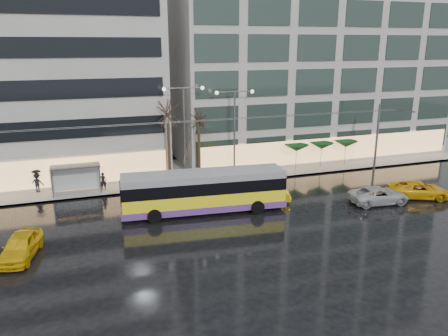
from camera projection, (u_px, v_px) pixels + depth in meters
name	position (u px, v px, depth m)	size (l,w,h in m)	color
ground	(195.00, 227.00, 31.92)	(140.00, 140.00, 0.00)	black
sidewalk	(178.00, 173.00, 45.27)	(80.00, 10.00, 0.15)	gray
kerb	(190.00, 187.00, 40.76)	(80.00, 0.10, 0.15)	slate
building_right	(306.00, 46.00, 51.62)	(32.00, 14.00, 25.00)	#A19E9A
trolleybus	(204.00, 193.00, 34.46)	(13.05, 5.54, 5.97)	yellow
catenary	(181.00, 147.00, 38.29)	(42.24, 5.12, 7.00)	#595B60
bus_shelter	(71.00, 173.00, 38.53)	(4.20, 1.60, 2.51)	#595B60
street_lamp_near	(184.00, 121.00, 40.73)	(3.96, 0.36, 9.03)	#595B60
street_lamp_far	(234.00, 121.00, 42.35)	(3.96, 0.36, 8.53)	#595B60
tree_a	(168.00, 110.00, 40.15)	(3.20, 3.20, 8.40)	black
tree_b	(199.00, 115.00, 41.45)	(3.20, 3.20, 7.70)	black
parasol_a	(296.00, 148.00, 45.59)	(2.50, 2.50, 2.65)	#595B60
parasol_b	(322.00, 146.00, 46.52)	(2.50, 2.50, 2.65)	#595B60
parasol_c	(346.00, 144.00, 47.44)	(2.50, 2.50, 2.65)	#595B60
taxi_a	(21.00, 246.00, 27.26)	(1.81, 4.51, 1.54)	#E5B30C
taxi_b	(263.00, 193.00, 36.94)	(1.61, 4.61, 1.52)	#E1B50B
taxi_c	(419.00, 190.00, 37.95)	(2.36, 5.11, 1.42)	#E4A50C
sedan_silver	(379.00, 195.00, 36.60)	(2.32, 5.04, 1.40)	#ADAEB2
pedestrian_a	(103.00, 174.00, 39.36)	(1.16, 1.17, 2.19)	black
pedestrian_b	(108.00, 175.00, 41.23)	(0.96, 0.81, 1.74)	black
pedestrian_c	(37.00, 180.00, 38.81)	(1.30, 1.04, 2.11)	black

